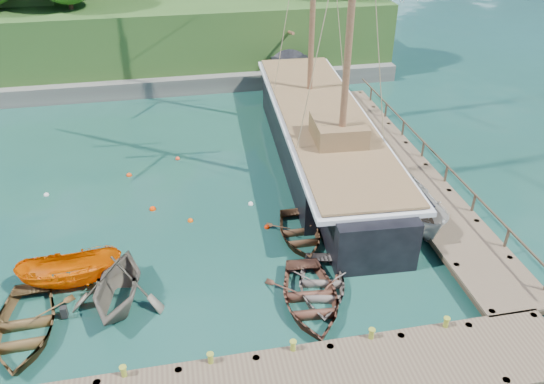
{
  "coord_description": "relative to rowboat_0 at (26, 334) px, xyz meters",
  "views": [
    {
      "loc": [
        -1.3,
        -18.05,
        15.75
      ],
      "look_at": [
        2.9,
        3.52,
        2.0
      ],
      "focal_mm": 35.0,
      "sensor_mm": 36.0,
      "label": 1
    }
  ],
  "objects": [
    {
      "name": "ground",
      "position": [
        8.0,
        1.83,
        0.0
      ],
      "size": [
        160.0,
        160.0,
        0.0
      ],
      "primitive_type": "plane",
      "color": "#173B2C",
      "rests_on": "ground"
    },
    {
      "name": "dock_near",
      "position": [
        10.0,
        -4.67,
        0.43
      ],
      "size": [
        20.0,
        3.2,
        1.1
      ],
      "color": "brown",
      "rests_on": "ground"
    },
    {
      "name": "dock_east",
      "position": [
        19.5,
        8.83,
        0.43
      ],
      "size": [
        3.2,
        24.0,
        1.1
      ],
      "color": "brown",
      "rests_on": "ground"
    },
    {
      "name": "bollard_1",
      "position": [
        7.0,
        -3.27,
        0.0
      ],
      "size": [
        0.26,
        0.26,
        0.45
      ],
      "primitive_type": "cylinder",
      "color": "olive",
      "rests_on": "ground"
    },
    {
      "name": "bollard_2",
      "position": [
        10.0,
        -3.27,
        0.0
      ],
      "size": [
        0.26,
        0.26,
        0.45
      ],
      "primitive_type": "cylinder",
      "color": "olive",
      "rests_on": "ground"
    },
    {
      "name": "bollard_3",
      "position": [
        13.0,
        -3.27,
        0.0
      ],
      "size": [
        0.26,
        0.26,
        0.45
      ],
      "primitive_type": "cylinder",
      "color": "olive",
      "rests_on": "ground"
    },
    {
      "name": "bollard_4",
      "position": [
        16.0,
        -3.27,
        0.0
      ],
      "size": [
        0.26,
        0.26,
        0.45
      ],
      "primitive_type": "cylinder",
      "color": "olive",
      "rests_on": "ground"
    },
    {
      "name": "rowboat_0",
      "position": [
        0.0,
        0.0,
        0.0
      ],
      "size": [
        3.73,
        5.09,
        1.03
      ],
      "primitive_type": "imported",
      "rotation": [
        0.0,
        0.0,
        0.04
      ],
      "color": "brown",
      "rests_on": "ground"
    },
    {
      "name": "rowboat_1",
      "position": [
        3.59,
        1.05,
        0.0
      ],
      "size": [
        4.54,
        5.03,
        2.34
      ],
      "primitive_type": "imported",
      "rotation": [
        0.0,
        0.0,
        -0.17
      ],
      "color": "#635D4F",
      "rests_on": "ground"
    },
    {
      "name": "rowboat_2",
      "position": [
        11.35,
        -0.57,
        0.0
      ],
      "size": [
        3.81,
        5.09,
        1.0
      ],
      "primitive_type": "imported",
      "rotation": [
        0.0,
        0.0,
        -0.08
      ],
      "color": "#502E21",
      "rests_on": "ground"
    },
    {
      "name": "rowboat_3",
      "position": [
        12.03,
        0.15,
        0.0
      ],
      "size": [
        3.89,
        4.81,
        0.88
      ],
      "primitive_type": "imported",
      "rotation": [
        0.0,
        0.0,
        -0.22
      ],
      "color": "#665C55",
      "rests_on": "ground"
    },
    {
      "name": "rowboat_4",
      "position": [
        12.01,
        4.02,
        0.0
      ],
      "size": [
        2.94,
        4.11,
        0.85
      ],
      "primitive_type": "imported",
      "rotation": [
        0.0,
        0.0,
        -0.0
      ],
      "color": "brown",
      "rests_on": "ground"
    },
    {
      "name": "motorboat_orange",
      "position": [
        1.54,
        2.59,
        0.0
      ],
      "size": [
        4.46,
        1.69,
        1.72
      ],
      "primitive_type": "imported",
      "rotation": [
        0.0,
        0.0,
        1.57
      ],
      "color": "#E35E00",
      "rests_on": "ground"
    },
    {
      "name": "cabin_boat_white",
      "position": [
        18.0,
        4.13,
        0.0
      ],
      "size": [
        2.04,
        5.37,
        2.07
      ],
      "primitive_type": "imported",
      "rotation": [
        0.0,
        0.0,
        -0.0
      ],
      "color": "beige",
      "rests_on": "ground"
    },
    {
      "name": "schooner",
      "position": [
        15.39,
        12.16,
        1.21
      ],
      "size": [
        6.52,
        29.24,
        21.72
      ],
      "rotation": [
        0.0,
        0.0,
        -0.05
      ],
      "color": "black",
      "rests_on": "ground"
    },
    {
      "name": "mooring_buoy_0",
      "position": [
        -0.45,
        4.62,
        0.0
      ],
      "size": [
        0.34,
        0.34,
        0.34
      ],
      "primitive_type": "sphere",
      "color": "silver",
      "rests_on": "ground"
    },
    {
      "name": "mooring_buoy_1",
      "position": [
        4.93,
        7.97,
        0.0
      ],
      "size": [
        0.34,
        0.34,
        0.34
      ],
      "primitive_type": "sphere",
      "color": "#EB3400",
      "rests_on": "ground"
    },
    {
      "name": "mooring_buoy_2",
      "position": [
        6.84,
        6.51,
        0.0
      ],
      "size": [
        0.29,
        0.29,
        0.29
      ],
      "primitive_type": "sphere",
      "color": "#E14C06",
      "rests_on": "ground"
    },
    {
      "name": "mooring_buoy_3",
      "position": [
        10.14,
        7.47,
        0.0
      ],
      "size": [
        0.29,
        0.29,
        0.29
      ],
      "primitive_type": "sphere",
      "color": "silver",
      "rests_on": "ground"
    },
    {
      "name": "mooring_buoy_4",
      "position": [
        3.57,
        11.89,
        0.0
      ],
      "size": [
        0.32,
        0.32,
        0.32
      ],
      "primitive_type": "sphere",
      "color": "#E63D0D",
      "rests_on": "ground"
    },
    {
      "name": "mooring_buoy_5",
      "position": [
        6.47,
        13.39,
        0.0
      ],
      "size": [
        0.28,
        0.28,
        0.28
      ],
      "primitive_type": "sphere",
      "color": "#F94220",
      "rests_on": "ground"
    },
    {
      "name": "mooring_buoy_6",
      "position": [
        -0.86,
        10.53,
        0.0
      ],
      "size": [
        0.3,
        0.3,
        0.3
      ],
      "primitive_type": "sphere",
      "color": "silver",
      "rests_on": "ground"
    },
    {
      "name": "mooring_buoy_7",
      "position": [
        10.61,
        5.19,
        0.0
      ],
      "size": [
        0.29,
        0.29,
        0.29
      ],
      "primitive_type": "sphere",
      "color": "red",
      "rests_on": "ground"
    },
    {
      "name": "headland",
      "position": [
        -4.88,
        33.19,
        5.54
      ],
      "size": [
        51.0,
        19.31,
        12.9
      ],
      "color": "#474744",
      "rests_on": "ground"
    }
  ]
}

